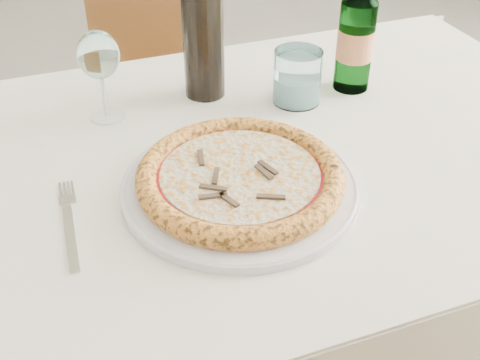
{
  "coord_description": "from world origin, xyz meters",
  "views": [
    {
      "loc": [
        -0.16,
        -1.0,
        1.3
      ],
      "look_at": [
        0.03,
        -0.32,
        0.78
      ],
      "focal_mm": 45.0,
      "sensor_mm": 36.0,
      "label": 1
    }
  ],
  "objects_px": {
    "plate": "(240,186)",
    "wine_bottle": "(203,28)",
    "dining_table": "(224,201)",
    "pizza": "(240,177)",
    "tumbler": "(297,80)",
    "wine_glass": "(99,57)",
    "chair_far": "(156,64)",
    "beer_bottle": "(356,36)"
  },
  "relations": [
    {
      "from": "beer_bottle",
      "to": "wine_bottle",
      "type": "distance_m",
      "value": 0.28
    },
    {
      "from": "pizza",
      "to": "wine_bottle",
      "type": "distance_m",
      "value": 0.33
    },
    {
      "from": "dining_table",
      "to": "wine_bottle",
      "type": "bearing_deg",
      "value": 84.63
    },
    {
      "from": "wine_glass",
      "to": "tumbler",
      "type": "height_order",
      "value": "wine_glass"
    },
    {
      "from": "plate",
      "to": "dining_table",
      "type": "bearing_deg",
      "value": 90.0
    },
    {
      "from": "wine_glass",
      "to": "beer_bottle",
      "type": "relative_size",
      "value": 0.62
    },
    {
      "from": "plate",
      "to": "pizza",
      "type": "bearing_deg",
      "value": -161.69
    },
    {
      "from": "pizza",
      "to": "tumbler",
      "type": "xyz_separation_m",
      "value": [
        0.18,
        0.24,
        0.02
      ]
    },
    {
      "from": "tumbler",
      "to": "beer_bottle",
      "type": "xyz_separation_m",
      "value": [
        0.12,
        0.02,
        0.06
      ]
    },
    {
      "from": "tumbler",
      "to": "wine_bottle",
      "type": "bearing_deg",
      "value": 154.57
    },
    {
      "from": "pizza",
      "to": "tumbler",
      "type": "height_order",
      "value": "tumbler"
    },
    {
      "from": "tumbler",
      "to": "chair_far",
      "type": "bearing_deg",
      "value": 103.34
    },
    {
      "from": "chair_far",
      "to": "tumbler",
      "type": "distance_m",
      "value": 0.76
    },
    {
      "from": "wine_bottle",
      "to": "dining_table",
      "type": "bearing_deg",
      "value": -95.37
    },
    {
      "from": "dining_table",
      "to": "wine_glass",
      "type": "relative_size",
      "value": 8.82
    },
    {
      "from": "dining_table",
      "to": "wine_bottle",
      "type": "distance_m",
      "value": 0.31
    },
    {
      "from": "chair_far",
      "to": "wine_glass",
      "type": "distance_m",
      "value": 0.76
    },
    {
      "from": "chair_far",
      "to": "wine_bottle",
      "type": "bearing_deg",
      "value": -89.07
    },
    {
      "from": "dining_table",
      "to": "wine_glass",
      "type": "distance_m",
      "value": 0.32
    },
    {
      "from": "beer_bottle",
      "to": "chair_far",
      "type": "bearing_deg",
      "value": 112.88
    },
    {
      "from": "plate",
      "to": "beer_bottle",
      "type": "height_order",
      "value": "beer_bottle"
    },
    {
      "from": "wine_glass",
      "to": "tumbler",
      "type": "relative_size",
      "value": 1.64
    },
    {
      "from": "plate",
      "to": "pizza",
      "type": "distance_m",
      "value": 0.02
    },
    {
      "from": "plate",
      "to": "pizza",
      "type": "xyz_separation_m",
      "value": [
        -0.0,
        -0.0,
        0.02
      ]
    },
    {
      "from": "dining_table",
      "to": "tumbler",
      "type": "xyz_separation_m",
      "value": [
        0.18,
        0.14,
        0.14
      ]
    },
    {
      "from": "plate",
      "to": "wine_glass",
      "type": "xyz_separation_m",
      "value": [
        -0.17,
        0.27,
        0.11
      ]
    },
    {
      "from": "plate",
      "to": "wine_glass",
      "type": "relative_size",
      "value": 2.19
    },
    {
      "from": "tumbler",
      "to": "wine_bottle",
      "type": "distance_m",
      "value": 0.19
    },
    {
      "from": "pizza",
      "to": "beer_bottle",
      "type": "bearing_deg",
      "value": 41.49
    },
    {
      "from": "tumbler",
      "to": "beer_bottle",
      "type": "height_order",
      "value": "beer_bottle"
    },
    {
      "from": "beer_bottle",
      "to": "dining_table",
      "type": "bearing_deg",
      "value": -151.42
    },
    {
      "from": "plate",
      "to": "pizza",
      "type": "relative_size",
      "value": 1.15
    },
    {
      "from": "dining_table",
      "to": "pizza",
      "type": "height_order",
      "value": "pizza"
    },
    {
      "from": "pizza",
      "to": "tumbler",
      "type": "distance_m",
      "value": 0.3
    },
    {
      "from": "plate",
      "to": "wine_bottle",
      "type": "xyz_separation_m",
      "value": [
        0.02,
        0.31,
        0.12
      ]
    },
    {
      "from": "wine_bottle",
      "to": "pizza",
      "type": "bearing_deg",
      "value": -93.66
    },
    {
      "from": "plate",
      "to": "tumbler",
      "type": "distance_m",
      "value": 0.3
    },
    {
      "from": "chair_far",
      "to": "pizza",
      "type": "height_order",
      "value": "chair_far"
    },
    {
      "from": "dining_table",
      "to": "beer_bottle",
      "type": "height_order",
      "value": "beer_bottle"
    },
    {
      "from": "wine_glass",
      "to": "beer_bottle",
      "type": "bearing_deg",
      "value": -1.53
    },
    {
      "from": "chair_far",
      "to": "dining_table",
      "type": "bearing_deg",
      "value": -90.67
    },
    {
      "from": "dining_table",
      "to": "pizza",
      "type": "relative_size",
      "value": 4.63
    }
  ]
}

